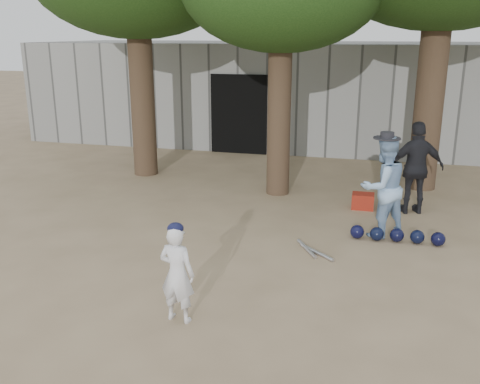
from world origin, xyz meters
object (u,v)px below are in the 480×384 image
(red_bag, at_px, (363,201))
(spectator_dark, at_px, (416,168))
(boy_player, at_px, (177,274))
(spectator_blue, at_px, (383,187))

(red_bag, bearing_deg, spectator_dark, -0.51)
(boy_player, relative_size, red_bag, 2.86)
(spectator_dark, distance_m, red_bag, 1.18)
(spectator_dark, bearing_deg, boy_player, 43.55)
(boy_player, distance_m, red_bag, 5.27)
(boy_player, relative_size, spectator_blue, 0.71)
(spectator_blue, bearing_deg, boy_player, 20.59)
(boy_player, height_order, red_bag, boy_player)
(spectator_blue, bearing_deg, red_bag, -112.30)
(spectator_dark, relative_size, red_bag, 4.17)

